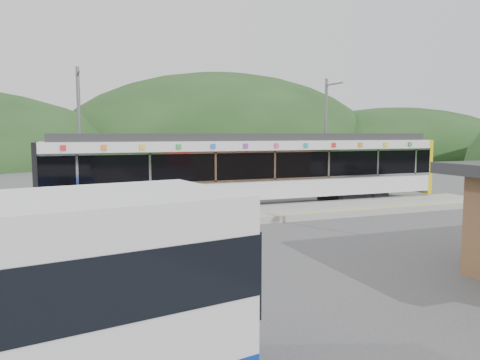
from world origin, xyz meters
name	(u,v)px	position (x,y,z in m)	size (l,w,h in m)	color
ground	(285,232)	(0.00, 0.00, 0.00)	(120.00, 120.00, 0.00)	#4C4C4F
hills	(344,204)	(6.19, 5.29, 0.00)	(146.00, 149.00, 26.00)	#1E3D19
platform	(252,214)	(0.00, 3.30, 0.15)	(26.00, 3.20, 0.30)	#9E9E99
yellow_line	(264,216)	(0.00, 2.00, 0.30)	(26.00, 0.10, 0.01)	yellow
train	(254,167)	(1.21, 6.00, 2.06)	(20.44, 3.01, 3.74)	black
catenary_mast_west	(80,136)	(-7.00, 8.56, 3.65)	(0.18, 1.80, 7.00)	slate
catenary_mast_east	(326,135)	(7.00, 8.56, 3.65)	(0.18, 1.80, 7.00)	slate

